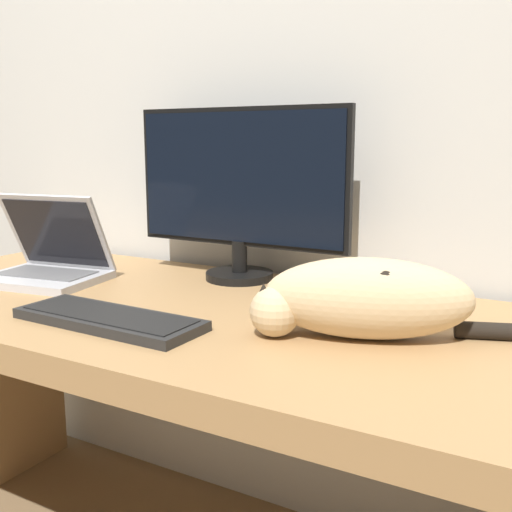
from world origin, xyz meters
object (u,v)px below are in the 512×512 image
(laptop, at_px, (48,263))
(cat, at_px, (363,297))
(external_keyboard, at_px, (109,319))
(monitor, at_px, (239,188))

(laptop, bearing_deg, cat, -11.40)
(external_keyboard, height_order, cat, cat)
(laptop, bearing_deg, monitor, 22.61)
(monitor, bearing_deg, cat, -34.10)
(laptop, height_order, cat, laptop)
(laptop, distance_m, external_keyboard, 0.46)
(external_keyboard, bearing_deg, monitor, 88.53)
(laptop, bearing_deg, external_keyboard, -36.07)
(cat, bearing_deg, external_keyboard, 179.65)
(laptop, xyz_separation_m, cat, (0.87, -0.04, 0.03))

